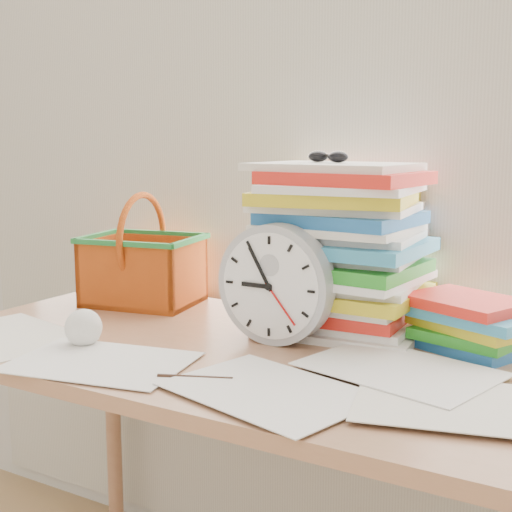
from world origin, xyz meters
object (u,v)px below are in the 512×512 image
Objects in this scene: book_stack at (469,324)px; clock at (276,284)px; paper_stack at (338,248)px; basket at (143,250)px; desk at (249,383)px.

clock is at bearing -156.69° from book_stack.
clock is (-0.07, -0.16, -0.06)m from paper_stack.
basket is (-0.47, 0.15, 0.02)m from clock.
book_stack is (0.29, -0.00, -0.13)m from paper_stack.
paper_stack reaches higher than clock.
basket reaches higher than clock.
paper_stack is 1.45× the size of book_stack.
paper_stack is 0.54m from basket.
clock is 0.49m from basket.
basket reaches higher than desk.
book_stack is at bearing 29.31° from desk.
basket is (-0.45, 0.21, 0.22)m from desk.
desk is 5.56× the size of clock.
paper_stack is at bearing 66.14° from clock.
clock reaches higher than desk.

